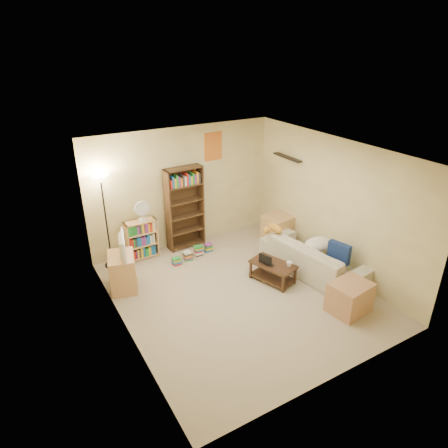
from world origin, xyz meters
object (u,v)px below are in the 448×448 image
Objects in this scene: mug at (289,264)px; television at (119,246)px; laptop at (269,262)px; tv_stand at (123,272)px; coffee_table at (273,270)px; desk_fan at (142,210)px; tabby_cat at (273,228)px; tall_bookshelf at (185,206)px; floor_lamp at (103,195)px; sofa at (314,258)px; side_table at (277,229)px; end_cabinet at (350,297)px; short_bookshelf at (142,239)px.

television reaches higher than mug.
tv_stand reaches higher than laptop.
television is (0.00, 0.00, 0.52)m from tv_stand.
coffee_table is 2.74m from desk_fan.
tall_bookshelf is at bearing 131.28° from tabby_cat.
tall_bookshelf is (1.64, 0.88, 0.07)m from television.
laptop is 3.24m from floor_lamp.
tv_stand reaches higher than sofa.
tv_stand is at bearing 169.84° from tabby_cat.
mug is (0.22, -0.30, 0.04)m from laptop.
tabby_cat is at bearing -44.55° from laptop.
sofa is 4.50× the size of tabby_cat.
side_table is at bearing -16.27° from desk_fan.
end_cabinet reaches higher than mug.
end_cabinet is (2.93, -3.36, -1.22)m from floor_lamp.
tabby_cat is 0.80× the size of side_table.
sofa is 3.58× the size of end_cabinet.
desk_fan is 0.69× the size of side_table.
side_table is at bearing -14.95° from sofa.
coffee_table is at bearing -130.10° from side_table.
mug is at bearing -41.10° from floor_lamp.
coffee_table is 1.35× the size of television.
television is 0.84× the size of short_bookshelf.
tv_stand reaches higher than end_cabinet.
side_table is at bearing -45.77° from laptop.
tall_bookshelf is 1.70m from floor_lamp.
end_cabinet reaches higher than laptop.
coffee_table is at bearing -125.75° from tabby_cat.
short_bookshelf is at bearing -21.86° from television.
tabby_cat is at bearing 18.61° from sofa.
coffee_table is 1.39× the size of tv_stand.
tall_bookshelf is 3.67m from end_cabinet.
floor_lamp is at bearing 177.59° from tall_bookshelf.
tv_stand is 3.42m from side_table.
tabby_cat is 0.80× the size of end_cabinet.
short_bookshelf is at bearing 147.54° from tabby_cat.
tv_stand is 1.55× the size of desk_fan.
side_table is (2.71, -0.79, -0.73)m from desk_fan.
mug is at bearing -107.41° from tabby_cat.
desk_fan is (-1.66, 1.90, 0.67)m from laptop.
mug is 2.50m from tall_bookshelf.
laptop is 0.16× the size of floor_lamp.
coffee_table is 1.47× the size of end_cabinet.
side_table reaches higher than mug.
tall_bookshelf is at bearing 18.17° from laptop.
tabby_cat reaches higher than coffee_table.
floor_lamp is (-2.84, 1.40, 0.77)m from tabby_cat.
side_table is 2.57m from end_cabinet.
sofa is 1.28× the size of tall_bookshelf.
desk_fan is at bearing 64.96° from tv_stand.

